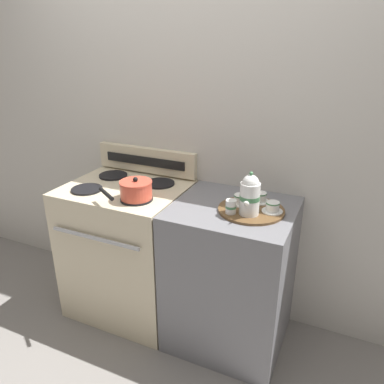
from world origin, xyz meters
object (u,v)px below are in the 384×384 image
object	(u,v)px
saucepan	(135,190)
teacup_right	(240,199)
stove	(129,249)
teacup_left	(260,197)
teacup_front	(273,207)
creamer_jug	(231,207)
serving_tray	(251,210)
teapot	(250,195)

from	to	relation	value
saucepan	teacup_right	xyz separation A→B (m)	(0.57, 0.17, -0.02)
stove	teacup_left	bearing A→B (deg)	6.71
teacup_left	teacup_front	world-z (taller)	same
teacup_left	creamer_jug	bearing A→B (deg)	-116.08
stove	saucepan	xyz separation A→B (m)	(0.18, -0.14, 0.51)
creamer_jug	stove	bearing A→B (deg)	171.74
serving_tray	teacup_front	distance (m)	0.12
teacup_front	creamer_jug	bearing A→B (deg)	-150.06
saucepan	teacup_right	size ratio (longest dim) A/B	2.70
saucepan	teacup_right	bearing A→B (deg)	16.15
stove	creamer_jug	size ratio (longest dim) A/B	12.37
stove	serving_tray	world-z (taller)	serving_tray
saucepan	creamer_jug	size ratio (longest dim) A/B	4.03
teapot	stove	bearing A→B (deg)	174.59
teacup_left	teacup_right	xyz separation A→B (m)	(-0.09, -0.07, 0.00)
teapot	teacup_left	size ratio (longest dim) A/B	2.11
creamer_jug	teacup_left	bearing A→B (deg)	63.92
stove	teacup_right	size ratio (longest dim) A/B	8.30
serving_tray	teacup_front	bearing A→B (deg)	7.20
teacup_left	teacup_right	size ratio (longest dim) A/B	1.00
stove	creamer_jug	distance (m)	0.90
teacup_front	creamer_jug	world-z (taller)	creamer_jug
teacup_front	teacup_right	bearing A→B (deg)	173.69
teapot	teacup_left	bearing A→B (deg)	86.10
teacup_left	teacup_right	world-z (taller)	same
serving_tray	teacup_left	world-z (taller)	teacup_left
saucepan	teapot	size ratio (longest dim) A/B	1.28
serving_tray	creamer_jug	bearing A→B (deg)	-130.46
saucepan	teacup_right	distance (m)	0.60
teapot	creamer_jug	xyz separation A→B (m)	(-0.09, -0.03, -0.07)
serving_tray	teacup_right	world-z (taller)	teacup_right
saucepan	creamer_jug	xyz separation A→B (m)	(0.56, 0.03, -0.01)
teacup_left	teacup_front	bearing A→B (deg)	-45.21
stove	teapot	world-z (taller)	teapot
stove	saucepan	distance (m)	0.56
serving_tray	teacup_front	xyz separation A→B (m)	(0.11, 0.01, 0.03)
saucepan	serving_tray	xyz separation A→B (m)	(0.65, 0.13, -0.06)
serving_tray	teacup_right	size ratio (longest dim) A/B	3.25
stove	serving_tray	xyz separation A→B (m)	(0.82, -0.01, 0.46)
teapot	teacup_front	bearing A→B (deg)	38.15
stove	teacup_left	distance (m)	0.98
saucepan	teacup_front	size ratio (longest dim) A/B	2.70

